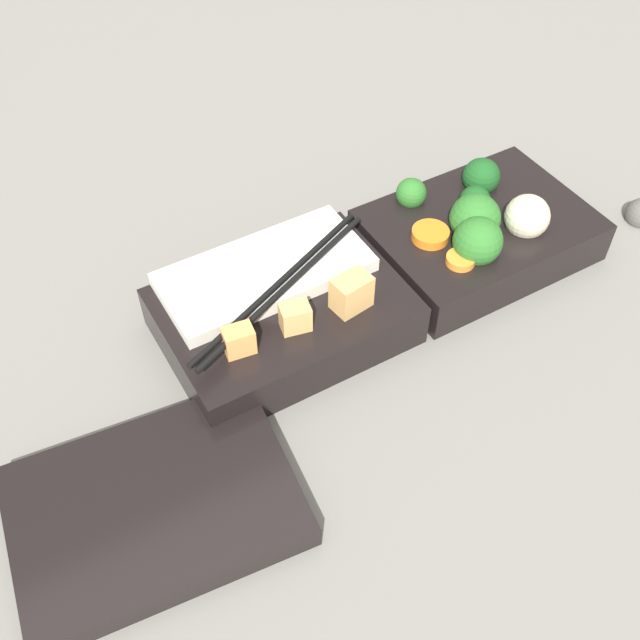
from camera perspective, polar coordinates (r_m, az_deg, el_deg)
ground_plane at (r=0.64m, az=5.17°, el=1.80°), size 3.00×3.00×0.00m
bento_tray_vegetable at (r=0.67m, az=12.00°, el=6.68°), size 0.19×0.13×0.07m
bento_tray_rice at (r=0.59m, az=-2.96°, el=0.78°), size 0.19×0.13×0.07m
bento_lid at (r=0.52m, az=-12.50°, el=-13.66°), size 0.20×0.15×0.02m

